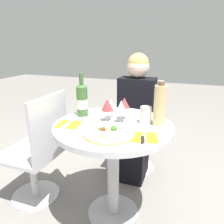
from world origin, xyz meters
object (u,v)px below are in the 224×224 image
object	(u,v)px
dining_table	(113,145)
tall_carafe	(160,105)
chair_behind_diner	(138,127)
pizza_large	(109,133)
seated_diner	(134,120)
chair_empty_side	(38,153)
wine_bottle	(82,100)

from	to	relation	value
dining_table	tall_carafe	distance (m)	0.42
tall_carafe	chair_behind_diner	bearing A→B (deg)	113.25
pizza_large	tall_carafe	bearing A→B (deg)	45.50
dining_table	pizza_large	bearing A→B (deg)	-79.52
seated_diner	chair_empty_side	size ratio (longest dim) A/B	1.30
chair_behind_diner	tall_carafe	bearing A→B (deg)	113.25
pizza_large	seated_diner	bearing A→B (deg)	93.00
pizza_large	tall_carafe	size ratio (longest dim) A/B	1.08
chair_behind_diner	pizza_large	size ratio (longest dim) A/B	2.89
dining_table	tall_carafe	xyz separation A→B (m)	(0.29, 0.08, 0.29)
pizza_large	tall_carafe	distance (m)	0.39
chair_empty_side	tall_carafe	size ratio (longest dim) A/B	3.10
wine_bottle	pizza_large	bearing A→B (deg)	-41.05
dining_table	chair_behind_diner	bearing A→B (deg)	90.74
seated_diner	pizza_large	distance (m)	0.84
dining_table	chair_behind_diner	world-z (taller)	chair_behind_diner
dining_table	seated_diner	xyz separation A→B (m)	(-0.01, 0.64, -0.04)
chair_behind_diner	pizza_large	distance (m)	1.01
chair_empty_side	wine_bottle	world-z (taller)	wine_bottle
dining_table	wine_bottle	bearing A→B (deg)	161.40
dining_table	chair_behind_diner	distance (m)	0.80
chair_behind_diner	wine_bottle	distance (m)	0.85
pizza_large	wine_bottle	world-z (taller)	wine_bottle
seated_diner	chair_empty_side	xyz separation A→B (m)	(-0.61, -0.67, -0.12)
chair_empty_side	pizza_large	world-z (taller)	chair_empty_side
chair_behind_diner	pizza_large	bearing A→B (deg)	92.55
chair_empty_side	tall_carafe	xyz separation A→B (m)	(0.91, 0.11, 0.45)
pizza_large	wine_bottle	size ratio (longest dim) A/B	0.98
seated_diner	chair_empty_side	distance (m)	0.91
dining_table	chair_empty_side	world-z (taller)	chair_empty_side
pizza_large	tall_carafe	xyz separation A→B (m)	(0.26, 0.26, 0.12)
dining_table	seated_diner	distance (m)	0.64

